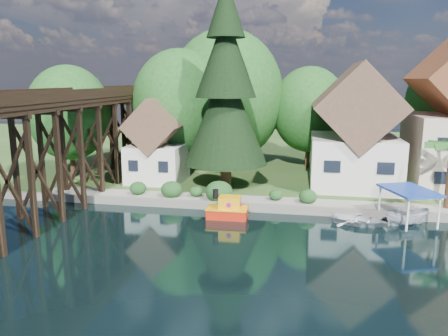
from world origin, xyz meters
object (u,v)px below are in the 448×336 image
at_px(house_left, 355,135).
at_px(shed, 157,146).
at_px(trestle_bridge, 51,143).
at_px(conifer, 226,90).
at_px(boat_white_a, 359,219).
at_px(boat_canopy, 407,210).
at_px(tugboat, 228,209).

height_order(house_left, shed, house_left).
bearing_deg(trestle_bridge, conifer, 34.25).
distance_m(house_left, conifer, 12.21).
distance_m(trestle_bridge, conifer, 14.75).
height_order(boat_white_a, boat_canopy, boat_canopy).
relative_size(tugboat, boat_canopy, 0.64).
bearing_deg(shed, boat_white_a, -24.80).
distance_m(house_left, tugboat, 14.63).
xyz_separation_m(conifer, tugboat, (1.44, -7.12, -8.45)).
relative_size(shed, tugboat, 2.60).
relative_size(trestle_bridge, conifer, 2.47).
xyz_separation_m(conifer, boat_canopy, (14.00, -6.45, -8.00)).
xyz_separation_m(house_left, shed, (-18.00, -1.50, -1.31)).
bearing_deg(tugboat, boat_canopy, 3.06).
bearing_deg(conifer, house_left, 14.02).
bearing_deg(boat_white_a, house_left, 13.23).
bearing_deg(house_left, trestle_bridge, -154.79).
relative_size(house_left, boat_white_a, 2.90).
height_order(trestle_bridge, tugboat, trestle_bridge).
xyz_separation_m(tugboat, boat_canopy, (12.56, 0.67, 0.46)).
bearing_deg(boat_canopy, house_left, 106.78).
height_order(shed, tugboat, shed).
xyz_separation_m(trestle_bridge, conifer, (11.79, 8.03, 3.76)).
bearing_deg(trestle_bridge, boat_canopy, 3.51).
bearing_deg(shed, house_left, 4.77).
xyz_separation_m(boat_white_a, boat_canopy, (3.21, 0.37, 0.72)).
bearing_deg(boat_canopy, shed, 159.56).
relative_size(conifer, boat_white_a, 4.71).
relative_size(conifer, tugboat, 5.91).
xyz_separation_m(trestle_bridge, tugboat, (13.23, 0.91, -4.70)).
distance_m(shed, tugboat, 12.19).
xyz_separation_m(shed, boat_white_a, (17.58, -8.12, -3.43)).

